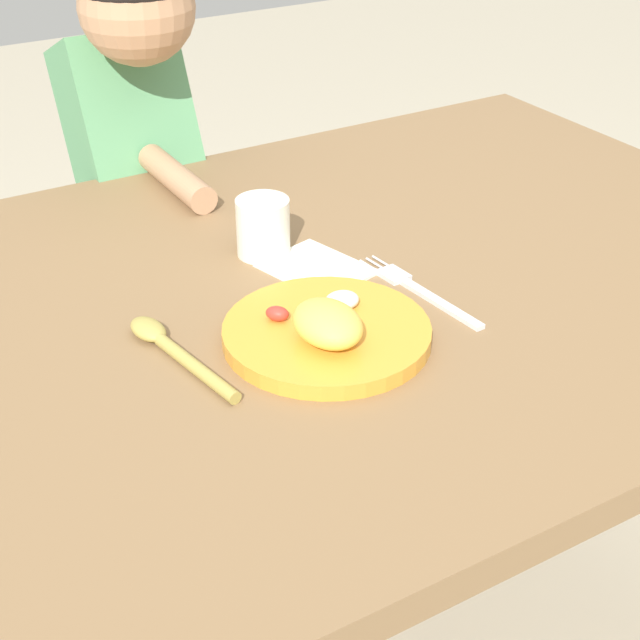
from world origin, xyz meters
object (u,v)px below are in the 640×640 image
at_px(person, 140,228).
at_px(fork, 418,290).
at_px(spoon, 170,346).
at_px(plate, 327,331).
at_px(drinking_cup, 263,227).

bearing_deg(person, fork, 101.69).
height_order(spoon, person, person).
xyz_separation_m(fork, person, (-0.13, 0.63, -0.14)).
distance_m(spoon, person, 0.65).
bearing_deg(spoon, plate, -122.87).
height_order(fork, drinking_cup, drinking_cup).
distance_m(fork, person, 0.66).
relative_size(fork, drinking_cup, 2.80).
relative_size(fork, person, 0.21).
relative_size(fork, spoon, 1.06).
xyz_separation_m(plate, drinking_cup, (0.04, 0.24, 0.02)).
distance_m(plate, drinking_cup, 0.24).
bearing_deg(drinking_cup, fork, -58.98).
bearing_deg(drinking_cup, plate, -100.59).
distance_m(plate, spoon, 0.18).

